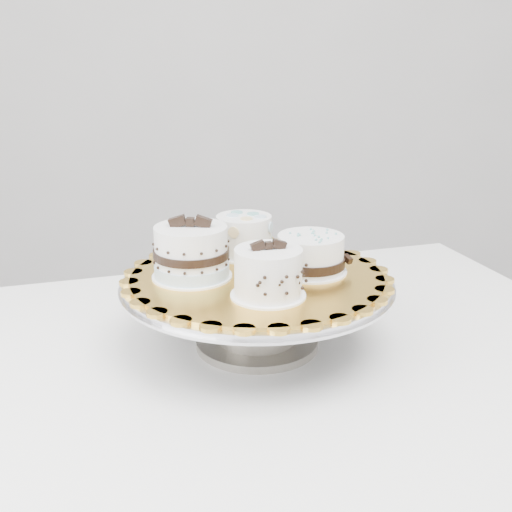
{
  "coord_description": "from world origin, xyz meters",
  "views": [
    {
      "loc": [
        -0.1,
        -0.8,
        1.2
      ],
      "look_at": [
        0.02,
        0.07,
        0.9
      ],
      "focal_mm": 45.0,
      "sensor_mm": 36.0,
      "label": 1
    }
  ],
  "objects": [
    {
      "name": "table",
      "position": [
        -0.02,
        0.05,
        0.68
      ],
      "size": [
        1.36,
        1.01,
        0.75
      ],
      "rotation": [
        0.0,
        0.0,
        0.16
      ],
      "color": "white",
      "rests_on": "floor"
    },
    {
      "name": "cake_stand",
      "position": [
        0.02,
        0.09,
        0.83
      ],
      "size": [
        0.41,
        0.41,
        0.11
      ],
      "color": "gray",
      "rests_on": "table"
    },
    {
      "name": "cake_board",
      "position": [
        0.02,
        0.09,
        0.86
      ],
      "size": [
        0.48,
        0.48,
        0.01
      ],
      "primitive_type": "cylinder",
      "rotation": [
        0.0,
        0.0,
        -0.33
      ],
      "color": "gold",
      "rests_on": "cake_stand"
    },
    {
      "name": "cake_swirl",
      "position": [
        0.03,
        0.0,
        0.9
      ],
      "size": [
        0.1,
        0.1,
        0.08
      ],
      "rotation": [
        0.0,
        0.0,
        0.11
      ],
      "color": "white",
      "rests_on": "cake_board"
    },
    {
      "name": "cake_banded",
      "position": [
        -0.07,
        0.09,
        0.9
      ],
      "size": [
        0.13,
        0.13,
        0.1
      ],
      "rotation": [
        0.0,
        0.0,
        -0.21
      ],
      "color": "white",
      "rests_on": "cake_board"
    },
    {
      "name": "cake_dots",
      "position": [
        0.02,
        0.19,
        0.9
      ],
      "size": [
        0.11,
        0.11,
        0.07
      ],
      "rotation": [
        0.0,
        0.0,
        -0.22
      ],
      "color": "white",
      "rests_on": "cake_board"
    },
    {
      "name": "cake_ribbon",
      "position": [
        0.11,
        0.09,
        0.89
      ],
      "size": [
        0.13,
        0.13,
        0.06
      ],
      "rotation": [
        0.0,
        0.0,
        0.41
      ],
      "color": "white",
      "rests_on": "cake_board"
    }
  ]
}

